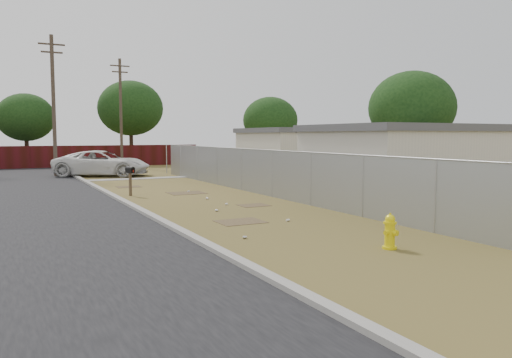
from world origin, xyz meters
TOP-DOWN VIEW (x-y plane):
  - ground at (0.00, 0.00)m, footprint 120.00×120.00m
  - street at (-6.76, 8.05)m, footprint 15.10×60.00m
  - chainlink_fence at (3.12, 1.03)m, footprint 0.10×27.06m
  - privacy_fence at (-6.00, 25.00)m, footprint 30.00×0.12m
  - utility_poles at (-3.67, 20.67)m, footprint 12.60×8.24m
  - houses at (9.70, 3.13)m, footprint 9.30×17.24m
  - horizon_trees at (0.84, 23.56)m, footprint 33.32×31.94m
  - fire_hydrant at (0.72, -9.88)m, footprint 0.42×0.42m
  - mailbox at (-2.21, 3.17)m, footprint 0.33×0.56m
  - pickup_truck at (-1.31, 14.62)m, footprint 6.58×5.24m
  - scattered_litter at (-0.12, -2.21)m, footprint 2.43×10.77m

SIDE VIEW (x-z plane):
  - ground at x=0.00m, z-range 0.00..0.00m
  - street at x=-6.76m, z-range -0.04..0.08m
  - scattered_litter at x=-0.12m, z-range 0.01..0.08m
  - fire_hydrant at x=0.72m, z-range -0.03..0.82m
  - chainlink_fence at x=3.12m, z-range -0.21..1.81m
  - pickup_truck at x=-1.31m, z-range 0.00..1.66m
  - privacy_fence at x=-6.00m, z-range 0.00..1.80m
  - mailbox at x=-2.21m, z-range 0.37..1.66m
  - houses at x=9.70m, z-range 0.01..3.11m
  - horizon_trees at x=0.84m, z-range 0.74..8.52m
  - utility_poles at x=-3.67m, z-range 0.19..9.19m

